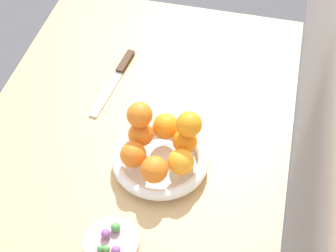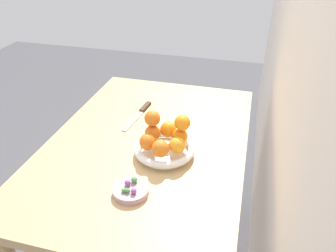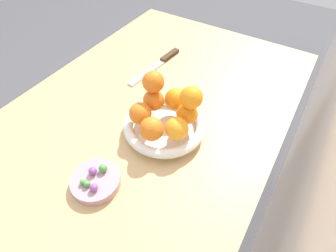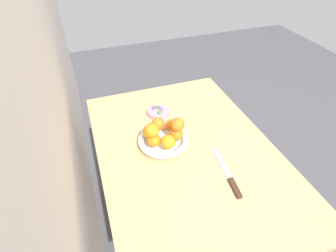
{
  "view_description": "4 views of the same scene",
  "coord_description": "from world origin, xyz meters",
  "px_view_note": "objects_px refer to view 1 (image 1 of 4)",
  "views": [
    {
      "loc": [
        0.76,
        0.27,
        1.71
      ],
      "look_at": [
        0.04,
        0.1,
        0.85
      ],
      "focal_mm": 55.0,
      "sensor_mm": 36.0,
      "label": 1
    },
    {
      "loc": [
        1.01,
        0.35,
        1.46
      ],
      "look_at": [
        0.05,
        0.1,
        0.85
      ],
      "focal_mm": 35.0,
      "sensor_mm": 36.0,
      "label": 2
    },
    {
      "loc": [
        0.48,
        0.35,
        1.29
      ],
      "look_at": [
        0.1,
        0.12,
        0.81
      ],
      "focal_mm": 28.0,
      "sensor_mm": 36.0,
      "label": 3
    },
    {
      "loc": [
        -0.74,
        0.35,
        1.56
      ],
      "look_at": [
        0.11,
        0.05,
        0.81
      ],
      "focal_mm": 28.0,
      "sensor_mm": 36.0,
      "label": 4
    }
  ],
  "objects_px": {
    "orange_1": "(154,170)",
    "candy_ball_4": "(106,249)",
    "orange_5": "(141,134)",
    "orange_2": "(181,162)",
    "orange_0": "(133,155)",
    "orange_6": "(189,124)",
    "dining_table": "(134,158)",
    "orange_7": "(140,115)",
    "fruit_bowl": "(160,160)",
    "orange_4": "(166,126)",
    "candy_ball_1": "(116,250)",
    "knife": "(117,77)",
    "candy_ball_2": "(116,227)",
    "orange_3": "(185,141)",
    "candy_ball_3": "(100,248)",
    "candy_dish": "(111,244)",
    "candy_ball_0": "(106,234)"
  },
  "relations": [
    {
      "from": "orange_7",
      "to": "candy_ball_4",
      "type": "distance_m",
      "value": 0.3
    },
    {
      "from": "orange_0",
      "to": "orange_1",
      "type": "relative_size",
      "value": 0.98
    },
    {
      "from": "candy_ball_3",
      "to": "fruit_bowl",
      "type": "bearing_deg",
      "value": 165.8
    },
    {
      "from": "orange_4",
      "to": "candy_ball_3",
      "type": "xyz_separation_m",
      "value": [
        0.31,
        -0.06,
        -0.04
      ]
    },
    {
      "from": "orange_2",
      "to": "knife",
      "type": "height_order",
      "value": "orange_2"
    },
    {
      "from": "orange_0",
      "to": "orange_5",
      "type": "relative_size",
      "value": 1.01
    },
    {
      "from": "orange_3",
      "to": "orange_5",
      "type": "distance_m",
      "value": 0.1
    },
    {
      "from": "dining_table",
      "to": "orange_3",
      "type": "distance_m",
      "value": 0.21
    },
    {
      "from": "candy_ball_3",
      "to": "candy_ball_2",
      "type": "bearing_deg",
      "value": 162.37
    },
    {
      "from": "orange_4",
      "to": "candy_ball_1",
      "type": "bearing_deg",
      "value": -5.24
    },
    {
      "from": "orange_6",
      "to": "candy_ball_0",
      "type": "height_order",
      "value": "orange_6"
    },
    {
      "from": "candy_ball_0",
      "to": "orange_5",
      "type": "bearing_deg",
      "value": 177.84
    },
    {
      "from": "candy_dish",
      "to": "candy_ball_2",
      "type": "distance_m",
      "value": 0.03
    },
    {
      "from": "orange_2",
      "to": "candy_ball_2",
      "type": "bearing_deg",
      "value": -30.81
    },
    {
      "from": "orange_1",
      "to": "candy_ball_4",
      "type": "bearing_deg",
      "value": -16.15
    },
    {
      "from": "dining_table",
      "to": "orange_0",
      "type": "relative_size",
      "value": 18.58
    },
    {
      "from": "orange_5",
      "to": "orange_2",
      "type": "bearing_deg",
      "value": 62.31
    },
    {
      "from": "orange_4",
      "to": "candy_ball_1",
      "type": "xyz_separation_m",
      "value": [
        0.31,
        -0.03,
        -0.04
      ]
    },
    {
      "from": "orange_6",
      "to": "candy_ball_4",
      "type": "xyz_separation_m",
      "value": [
        0.28,
        -0.11,
        -0.1
      ]
    },
    {
      "from": "orange_2",
      "to": "orange_6",
      "type": "bearing_deg",
      "value": 177.02
    },
    {
      "from": "dining_table",
      "to": "orange_1",
      "type": "bearing_deg",
      "value": 34.05
    },
    {
      "from": "orange_2",
      "to": "candy_ball_2",
      "type": "relative_size",
      "value": 2.94
    },
    {
      "from": "candy_ball_4",
      "to": "knife",
      "type": "height_order",
      "value": "candy_ball_4"
    },
    {
      "from": "dining_table",
      "to": "orange_5",
      "type": "bearing_deg",
      "value": 39.08
    },
    {
      "from": "orange_2",
      "to": "orange_3",
      "type": "distance_m",
      "value": 0.06
    },
    {
      "from": "orange_5",
      "to": "candy_dish",
      "type": "bearing_deg",
      "value": 0.75
    },
    {
      "from": "orange_2",
      "to": "candy_ball_3",
      "type": "bearing_deg",
      "value": -27.99
    },
    {
      "from": "fruit_bowl",
      "to": "orange_6",
      "type": "relative_size",
      "value": 3.86
    },
    {
      "from": "orange_2",
      "to": "orange_6",
      "type": "distance_m",
      "value": 0.08
    },
    {
      "from": "orange_4",
      "to": "orange_1",
      "type": "bearing_deg",
      "value": 2.31
    },
    {
      "from": "candy_ball_4",
      "to": "candy_ball_3",
      "type": "bearing_deg",
      "value": -85.66
    },
    {
      "from": "orange_1",
      "to": "orange_6",
      "type": "height_order",
      "value": "orange_6"
    },
    {
      "from": "orange_4",
      "to": "knife",
      "type": "relative_size",
      "value": 0.23
    },
    {
      "from": "orange_6",
      "to": "candy_ball_3",
      "type": "relative_size",
      "value": 4.09
    },
    {
      "from": "orange_6",
      "to": "orange_7",
      "type": "distance_m",
      "value": 0.11
    },
    {
      "from": "knife",
      "to": "candy_ball_4",
      "type": "bearing_deg",
      "value": 15.0
    },
    {
      "from": "candy_ball_4",
      "to": "orange_0",
      "type": "bearing_deg",
      "value": -179.34
    },
    {
      "from": "orange_0",
      "to": "orange_6",
      "type": "height_order",
      "value": "orange_6"
    },
    {
      "from": "orange_3",
      "to": "candy_ball_1",
      "type": "bearing_deg",
      "value": -16.21
    },
    {
      "from": "fruit_bowl",
      "to": "candy_ball_4",
      "type": "relative_size",
      "value": 14.61
    },
    {
      "from": "fruit_bowl",
      "to": "dining_table",
      "type": "bearing_deg",
      "value": -129.08
    },
    {
      "from": "orange_7",
      "to": "fruit_bowl",
      "type": "bearing_deg",
      "value": 58.58
    },
    {
      "from": "dining_table",
      "to": "orange_1",
      "type": "relative_size",
      "value": 18.16
    },
    {
      "from": "orange_3",
      "to": "candy_ball_3",
      "type": "relative_size",
      "value": 4.03
    },
    {
      "from": "orange_3",
      "to": "orange_4",
      "type": "distance_m",
      "value": 0.06
    },
    {
      "from": "orange_0",
      "to": "orange_7",
      "type": "relative_size",
      "value": 1.02
    },
    {
      "from": "orange_7",
      "to": "orange_6",
      "type": "bearing_deg",
      "value": 89.87
    },
    {
      "from": "orange_0",
      "to": "orange_7",
      "type": "bearing_deg",
      "value": -178.98
    },
    {
      "from": "candy_ball_0",
      "to": "knife",
      "type": "xyz_separation_m",
      "value": [
        -0.48,
        -0.12,
        -0.03
      ]
    },
    {
      "from": "candy_ball_1",
      "to": "knife",
      "type": "height_order",
      "value": "candy_ball_1"
    }
  ]
}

